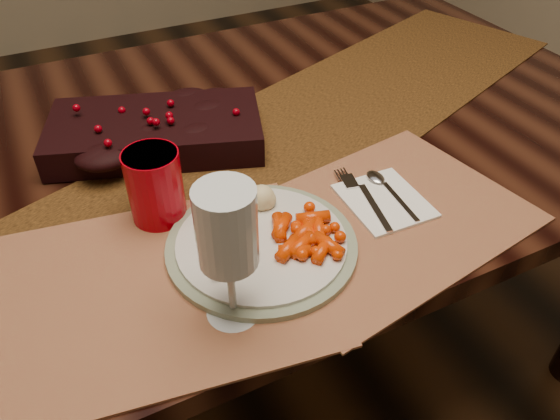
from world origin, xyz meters
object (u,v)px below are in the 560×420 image
napkin (384,201)px  wine_glass (229,258)px  dining_table (227,275)px  baby_carrots (302,238)px  turkey_shreds (235,260)px  centerpiece (155,127)px  red_cup (155,186)px  dinner_plate (262,244)px  mashed_potatoes (253,196)px  placemat_main (382,217)px

napkin → wine_glass: wine_glass is taller
dining_table → napkin: (0.18, -0.31, 0.38)m
baby_carrots → turkey_shreds: bearing=177.5°
centerpiece → red_cup: bearing=-105.6°
centerpiece → dinner_plate: size_ratio=1.36×
dinner_plate → wine_glass: bearing=-132.0°
centerpiece → turkey_shreds: 0.37m
dining_table → wine_glass: 0.64m
red_cup → wine_glass: bearing=-82.9°
dinner_plate → mashed_potatoes: (0.02, 0.08, 0.03)m
dinner_plate → centerpiece: bearing=99.3°
dinner_plate → baby_carrots: baby_carrots is taller
placemat_main → napkin: napkin is taller
centerpiece → placemat_main: bearing=-54.5°
baby_carrots → napkin: size_ratio=0.82×
placemat_main → mashed_potatoes: size_ratio=5.60×
baby_carrots → centerpiece: bearing=105.9°
centerpiece → dinner_plate: 0.35m
dining_table → red_cup: 0.50m
dinner_plate → red_cup: 0.19m
dinner_plate → red_cup: (-0.11, 0.14, 0.05)m
centerpiece → red_cup: red_cup is taller
red_cup → napkin: bearing=-21.0°
dining_table → wine_glass: bearing=-107.7°
placemat_main → turkey_shreds: turkey_shreds is taller
turkey_shreds → wine_glass: bearing=-115.2°
baby_carrots → mashed_potatoes: size_ratio=1.47×
centerpiece → turkey_shreds: size_ratio=5.68×
red_cup → dinner_plate: bearing=-51.1°
dinner_plate → baby_carrots: bearing=-32.1°
mashed_potatoes → wine_glass: bearing=-121.7°
wine_glass → napkin: bearing=18.4°
napkin → red_cup: size_ratio=1.22×
red_cup → baby_carrots: bearing=-46.4°
dining_table → dinner_plate: bearing=-98.4°
centerpiece → mashed_potatoes: centerpiece is taller
baby_carrots → red_cup: bearing=133.6°
placemat_main → wine_glass: wine_glass is taller
dining_table → dinner_plate: size_ratio=6.36×
red_cup → placemat_main: bearing=-26.9°
dining_table → baby_carrots: (0.00, -0.35, 0.40)m
placemat_main → baby_carrots: bearing=175.4°
placemat_main → mashed_potatoes: mashed_potatoes is taller
baby_carrots → mashed_potatoes: bearing=104.9°
mashed_potatoes → red_cup: red_cup is taller
napkin → wine_glass: 0.34m
mashed_potatoes → centerpiece: bearing=106.3°
placemat_main → dinner_plate: dinner_plate is taller
placemat_main → wine_glass: 0.31m
turkey_shreds → baby_carrots: bearing=-2.5°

